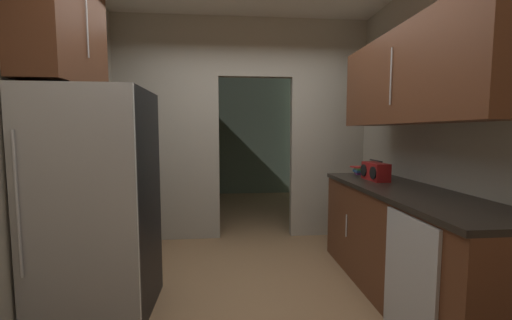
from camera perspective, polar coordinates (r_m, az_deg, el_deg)
name	(u,v)px	position (r m, az deg, el deg)	size (l,w,h in m)	color
ground	(254,301)	(2.88, -0.38, -24.06)	(20.00, 20.00, 0.00)	#93704C
kitchen_partition	(240,122)	(4.17, -2.96, 6.80)	(3.23, 0.12, 2.85)	#ADA899
adjoining_room_shell	(238,131)	(6.22, -3.29, 5.28)	(3.23, 3.08, 2.85)	slate
kitchen_flank_right	(493,129)	(2.81, 36.87, 4.53)	(0.10, 4.16, 2.85)	#ADA899
refrigerator	(97,204)	(2.71, -26.63, -7.02)	(0.79, 0.76, 1.71)	black
lower_cabinet_run	(405,244)	(3.03, 25.28, -13.45)	(0.68, 2.14, 0.93)	brown
dishwasher	(409,283)	(2.40, 25.75, -19.24)	(0.02, 0.56, 0.87)	#B7BABC
upper_cabinet_counterside	(413,77)	(2.91, 26.33, 13.27)	(0.36, 1.93, 0.75)	brown
upper_cabinet_fridgeside	(61,13)	(2.98, -31.63, 21.63)	(0.36, 0.86, 1.08)	brown
boombox	(375,171)	(3.34, 20.66, -1.92)	(0.15, 0.35, 0.20)	maroon
book_stack	(360,170)	(3.75, 18.12, -1.72)	(0.15, 0.18, 0.09)	#8C3893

